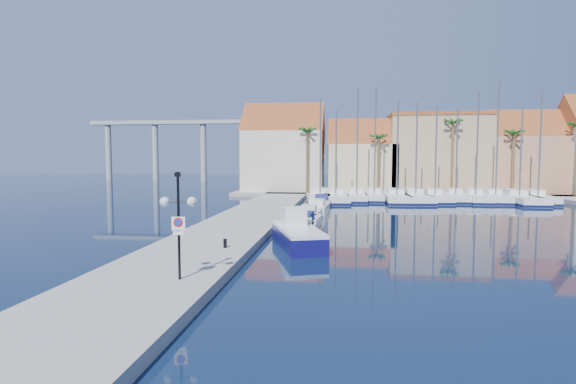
% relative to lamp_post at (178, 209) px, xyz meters
% --- Properties ---
extents(ground, '(260.00, 260.00, 0.00)m').
position_rel_lamp_post_xyz_m(ground, '(7.60, 4.61, -3.43)').
color(ground, black).
rests_on(ground, ground).
extents(quay_west, '(6.00, 77.00, 0.50)m').
position_rel_lamp_post_xyz_m(quay_west, '(-1.40, 18.11, -3.18)').
color(quay_west, gray).
rests_on(quay_west, ground).
extents(shore_north, '(54.00, 16.00, 0.50)m').
position_rel_lamp_post_xyz_m(shore_north, '(17.60, 52.61, -3.18)').
color(shore_north, gray).
rests_on(shore_north, ground).
extents(lamp_post, '(1.51, 0.55, 4.46)m').
position_rel_lamp_post_xyz_m(lamp_post, '(0.00, 0.00, 0.00)').
color(lamp_post, black).
rests_on(lamp_post, quay_west).
extents(bollard, '(0.20, 0.20, 0.51)m').
position_rel_lamp_post_xyz_m(bollard, '(0.17, 6.61, -2.67)').
color(bollard, black).
rests_on(bollard, quay_west).
extents(fishing_boat, '(4.12, 6.93, 2.30)m').
position_rel_lamp_post_xyz_m(fishing_boat, '(3.86, 10.20, -2.66)').
color(fishing_boat, '#100D50').
rests_on(fishing_boat, ground).
extents(motorboat_west_0, '(1.75, 5.09, 1.40)m').
position_rel_lamp_post_xyz_m(motorboat_west_0, '(4.02, 12.71, -2.92)').
color(motorboat_west_0, white).
rests_on(motorboat_west_0, ground).
extents(motorboat_west_1, '(2.52, 6.65, 1.40)m').
position_rel_lamp_post_xyz_m(motorboat_west_1, '(3.73, 16.82, -2.92)').
color(motorboat_west_1, white).
rests_on(motorboat_west_1, ground).
extents(motorboat_west_2, '(2.01, 5.64, 1.40)m').
position_rel_lamp_post_xyz_m(motorboat_west_2, '(3.76, 21.85, -2.92)').
color(motorboat_west_2, white).
rests_on(motorboat_west_2, ground).
extents(motorboat_west_3, '(2.39, 6.36, 1.40)m').
position_rel_lamp_post_xyz_m(motorboat_west_3, '(4.18, 27.41, -2.92)').
color(motorboat_west_3, white).
rests_on(motorboat_west_3, ground).
extents(motorboat_west_4, '(1.97, 6.03, 1.40)m').
position_rel_lamp_post_xyz_m(motorboat_west_4, '(4.31, 33.44, -2.92)').
color(motorboat_west_4, white).
rests_on(motorboat_west_4, ground).
extents(sailboat_0, '(2.95, 10.06, 13.02)m').
position_rel_lamp_post_xyz_m(sailboat_0, '(3.78, 40.49, -2.84)').
color(sailboat_0, white).
rests_on(sailboat_0, ground).
extents(sailboat_1, '(3.81, 11.89, 11.44)m').
position_rel_lamp_post_xyz_m(sailboat_1, '(5.77, 39.89, -2.87)').
color(sailboat_1, white).
rests_on(sailboat_1, ground).
extents(sailboat_2, '(2.55, 9.49, 14.37)m').
position_rel_lamp_post_xyz_m(sailboat_2, '(8.49, 41.08, -2.81)').
color(sailboat_2, white).
rests_on(sailboat_2, ground).
extents(sailboat_3, '(2.61, 8.80, 14.56)m').
position_rel_lamp_post_xyz_m(sailboat_3, '(10.76, 41.49, -2.78)').
color(sailboat_3, white).
rests_on(sailboat_3, ground).
extents(sailboat_4, '(3.05, 10.99, 12.76)m').
position_rel_lamp_post_xyz_m(sailboat_4, '(13.40, 40.20, -2.85)').
color(sailboat_4, white).
rests_on(sailboat_4, ground).
extents(sailboat_5, '(3.56, 11.38, 12.32)m').
position_rel_lamp_post_xyz_m(sailboat_5, '(15.71, 40.54, -2.86)').
color(sailboat_5, white).
rests_on(sailboat_5, ground).
extents(sailboat_6, '(3.16, 10.27, 11.91)m').
position_rel_lamp_post_xyz_m(sailboat_6, '(18.20, 41.13, -2.85)').
color(sailboat_6, white).
rests_on(sailboat_6, ground).
extents(sailboat_7, '(2.41, 8.71, 11.65)m').
position_rel_lamp_post_xyz_m(sailboat_7, '(20.82, 41.36, -2.83)').
color(sailboat_7, white).
rests_on(sailboat_7, ground).
extents(sailboat_8, '(2.95, 9.32, 13.64)m').
position_rel_lamp_post_xyz_m(sailboat_8, '(23.16, 40.98, -2.81)').
color(sailboat_8, white).
rests_on(sailboat_8, ground).
extents(sailboat_9, '(2.89, 8.95, 14.93)m').
position_rel_lamp_post_xyz_m(sailboat_9, '(25.51, 40.93, -2.78)').
color(sailboat_9, white).
rests_on(sailboat_9, ground).
extents(sailboat_10, '(3.27, 11.99, 11.91)m').
position_rel_lamp_post_xyz_m(sailboat_10, '(28.03, 40.51, -2.87)').
color(sailboat_10, white).
rests_on(sailboat_10, ground).
extents(sailboat_11, '(3.13, 9.74, 13.64)m').
position_rel_lamp_post_xyz_m(sailboat_11, '(30.41, 40.83, -2.82)').
color(sailboat_11, white).
rests_on(sailboat_11, ground).
extents(building_0, '(12.30, 9.00, 13.50)m').
position_rel_lamp_post_xyz_m(building_0, '(-2.40, 51.61, 3.10)').
color(building_0, beige).
rests_on(building_0, shore_north).
extents(building_1, '(10.30, 8.00, 11.00)m').
position_rel_lamp_post_xyz_m(building_1, '(9.60, 51.61, 1.87)').
color(building_1, beige).
rests_on(building_1, shore_north).
extents(building_2, '(14.20, 10.20, 11.50)m').
position_rel_lamp_post_xyz_m(building_2, '(20.60, 52.61, 2.83)').
color(building_2, tan).
rests_on(building_2, shore_north).
extents(building_3, '(10.30, 8.00, 12.00)m').
position_rel_lamp_post_xyz_m(building_3, '(32.60, 51.61, 2.43)').
color(building_3, tan).
rests_on(building_3, shore_north).
extents(palm_0, '(2.60, 2.60, 10.15)m').
position_rel_lamp_post_xyz_m(palm_0, '(1.60, 46.61, 5.65)').
color(palm_0, brown).
rests_on(palm_0, shore_north).
extents(palm_1, '(2.60, 2.60, 9.15)m').
position_rel_lamp_post_xyz_m(palm_1, '(11.60, 46.61, 4.71)').
color(palm_1, brown).
rests_on(palm_1, shore_north).
extents(palm_2, '(2.60, 2.60, 11.15)m').
position_rel_lamp_post_xyz_m(palm_2, '(21.60, 46.61, 6.59)').
color(palm_2, brown).
rests_on(palm_2, shore_north).
extents(palm_3, '(2.60, 2.60, 9.65)m').
position_rel_lamp_post_xyz_m(palm_3, '(29.60, 46.61, 5.18)').
color(palm_3, brown).
rests_on(palm_3, shore_north).
extents(viaduct, '(48.00, 2.20, 14.45)m').
position_rel_lamp_post_xyz_m(viaduct, '(-31.47, 86.61, 6.82)').
color(viaduct, '#9E9E99').
rests_on(viaduct, ground).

